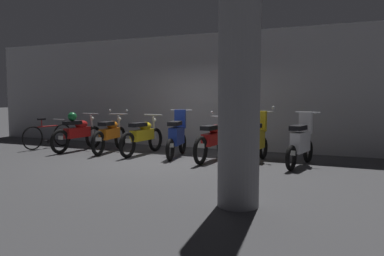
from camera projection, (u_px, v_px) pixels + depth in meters
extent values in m
plane|color=#424244|center=(163.00, 161.00, 8.96)|extent=(80.00, 80.00, 0.00)
cube|color=#ADADB2|center=(206.00, 91.00, 11.26)|extent=(16.00, 0.30, 3.33)
torus|color=black|center=(94.00, 137.00, 11.25)|extent=(0.13, 0.65, 0.65)
torus|color=black|center=(60.00, 142.00, 10.10)|extent=(0.13, 0.65, 0.65)
cube|color=red|center=(77.00, 132.00, 10.66)|extent=(0.27, 0.84, 0.28)
ellipsoid|color=red|center=(81.00, 124.00, 10.78)|extent=(0.28, 0.45, 0.22)
cube|color=black|center=(72.00, 123.00, 10.48)|extent=(0.27, 0.53, 0.10)
cylinder|color=#B7BABF|center=(91.00, 114.00, 11.10)|extent=(0.56, 0.07, 0.04)
cylinder|color=#B7BABF|center=(92.00, 126.00, 11.18)|extent=(0.06, 0.16, 0.65)
sphere|color=silver|center=(92.00, 119.00, 11.16)|extent=(0.12, 0.12, 0.12)
cube|color=white|center=(60.00, 138.00, 10.12)|extent=(0.16, 0.02, 0.10)
sphere|color=#197238|center=(72.00, 117.00, 10.46)|extent=(0.24, 0.24, 0.24)
torus|color=black|center=(120.00, 138.00, 11.00)|extent=(0.20, 0.66, 0.65)
torus|color=black|center=(98.00, 143.00, 9.75)|extent=(0.20, 0.66, 0.65)
cube|color=orange|center=(110.00, 133.00, 10.36)|extent=(0.35, 0.86, 0.28)
ellipsoid|color=orange|center=(112.00, 125.00, 10.49)|extent=(0.33, 0.48, 0.22)
cube|color=black|center=(106.00, 124.00, 10.16)|extent=(0.32, 0.55, 0.10)
cylinder|color=#B7BABF|center=(118.00, 114.00, 10.84)|extent=(0.56, 0.13, 0.04)
sphere|color=#B7BABF|center=(110.00, 110.00, 10.90)|extent=(0.07, 0.07, 0.07)
sphere|color=#B7BABF|center=(127.00, 111.00, 10.77)|extent=(0.07, 0.07, 0.07)
cylinder|color=#B7BABF|center=(119.00, 127.00, 10.92)|extent=(0.08, 0.17, 0.65)
sphere|color=silver|center=(119.00, 119.00, 10.91)|extent=(0.12, 0.12, 0.12)
cube|color=white|center=(99.00, 139.00, 9.76)|extent=(0.16, 0.04, 0.10)
torus|color=black|center=(155.00, 140.00, 10.57)|extent=(0.12, 0.65, 0.65)
torus|color=black|center=(127.00, 145.00, 9.41)|extent=(0.12, 0.65, 0.65)
cube|color=gold|center=(142.00, 135.00, 9.97)|extent=(0.25, 0.84, 0.28)
ellipsoid|color=gold|center=(145.00, 126.00, 10.09)|extent=(0.28, 0.45, 0.22)
cube|color=black|center=(138.00, 125.00, 9.78)|extent=(0.26, 0.53, 0.10)
cylinder|color=#B7BABF|center=(153.00, 115.00, 10.42)|extent=(0.56, 0.06, 0.04)
cylinder|color=#B7BABF|center=(154.00, 128.00, 10.49)|extent=(0.06, 0.16, 0.65)
sphere|color=silver|center=(154.00, 120.00, 10.48)|extent=(0.12, 0.12, 0.12)
cube|color=white|center=(128.00, 141.00, 9.42)|extent=(0.16, 0.02, 0.10)
torus|color=black|center=(182.00, 144.00, 10.13)|extent=(0.19, 0.54, 0.53)
torus|color=black|center=(170.00, 150.00, 9.02)|extent=(0.19, 0.54, 0.53)
cube|color=#1E389E|center=(177.00, 136.00, 9.55)|extent=(0.35, 0.76, 0.44)
cube|color=#1E389E|center=(180.00, 119.00, 9.86)|extent=(0.30, 0.17, 0.48)
cube|color=black|center=(175.00, 123.00, 9.37)|extent=(0.33, 0.56, 0.10)
cylinder|color=#B7BABF|center=(182.00, 110.00, 9.97)|extent=(0.56, 0.14, 0.04)
cylinder|color=#B7BABF|center=(182.00, 128.00, 10.05)|extent=(0.08, 0.16, 0.85)
sphere|color=silver|center=(182.00, 116.00, 10.03)|extent=(0.12, 0.12, 0.12)
cube|color=white|center=(170.00, 145.00, 9.03)|extent=(0.16, 0.04, 0.10)
torus|color=black|center=(223.00, 144.00, 9.62)|extent=(0.12, 0.65, 0.65)
torus|color=black|center=(201.00, 150.00, 8.47)|extent=(0.12, 0.65, 0.65)
cube|color=red|center=(212.00, 139.00, 9.03)|extent=(0.26, 0.84, 0.28)
ellipsoid|color=red|center=(215.00, 129.00, 9.15)|extent=(0.28, 0.45, 0.22)
cube|color=black|center=(209.00, 128.00, 8.85)|extent=(0.26, 0.53, 0.10)
cylinder|color=#B7BABF|center=(221.00, 117.00, 9.48)|extent=(0.56, 0.06, 0.04)
sphere|color=#B7BABF|center=(212.00, 112.00, 9.58)|extent=(0.07, 0.07, 0.07)
sphere|color=#B7BABF|center=(231.00, 113.00, 9.35)|extent=(0.07, 0.07, 0.07)
cylinder|color=#B7BABF|center=(222.00, 131.00, 9.55)|extent=(0.06, 0.16, 0.65)
sphere|color=silver|center=(222.00, 123.00, 9.53)|extent=(0.12, 0.12, 0.12)
cube|color=white|center=(201.00, 146.00, 8.48)|extent=(0.16, 0.02, 0.10)
torus|color=black|center=(263.00, 148.00, 9.26)|extent=(0.13, 0.54, 0.53)
torus|color=black|center=(247.00, 155.00, 8.25)|extent=(0.13, 0.54, 0.53)
cube|color=gold|center=(255.00, 140.00, 8.73)|extent=(0.27, 0.75, 0.44)
cube|color=gold|center=(260.00, 121.00, 9.00)|extent=(0.29, 0.14, 0.48)
cube|color=black|center=(253.00, 126.00, 8.56)|extent=(0.28, 0.54, 0.10)
cylinder|color=#B7BABF|center=(262.00, 112.00, 9.10)|extent=(0.56, 0.08, 0.04)
sphere|color=#B7BABF|center=(252.00, 107.00, 9.22)|extent=(0.07, 0.07, 0.07)
sphere|color=#B7BABF|center=(273.00, 108.00, 8.97)|extent=(0.07, 0.07, 0.07)
cylinder|color=#B7BABF|center=(263.00, 131.00, 9.18)|extent=(0.07, 0.15, 0.85)
sphere|color=silver|center=(263.00, 118.00, 9.16)|extent=(0.12, 0.12, 0.12)
cube|color=white|center=(247.00, 150.00, 8.26)|extent=(0.16, 0.02, 0.10)
sphere|color=#9EA0A8|center=(253.00, 118.00, 8.55)|extent=(0.24, 0.24, 0.24)
torus|color=black|center=(308.00, 151.00, 8.76)|extent=(0.18, 0.54, 0.53)
torus|color=black|center=(291.00, 158.00, 7.81)|extent=(0.18, 0.54, 0.53)
cube|color=silver|center=(300.00, 142.00, 8.26)|extent=(0.34, 0.76, 0.44)
cube|color=silver|center=(306.00, 123.00, 8.52)|extent=(0.30, 0.16, 0.48)
cube|color=black|center=(298.00, 128.00, 8.10)|extent=(0.32, 0.55, 0.10)
cylinder|color=#B7BABF|center=(308.00, 113.00, 8.61)|extent=(0.56, 0.13, 0.04)
cylinder|color=#B7BABF|center=(308.00, 133.00, 8.69)|extent=(0.08, 0.15, 0.85)
sphere|color=silver|center=(308.00, 119.00, 8.66)|extent=(0.12, 0.12, 0.12)
cube|color=white|center=(292.00, 153.00, 7.82)|extent=(0.16, 0.04, 0.10)
torus|color=black|center=(63.00, 135.00, 11.70)|extent=(0.13, 0.68, 0.68)
torus|color=black|center=(33.00, 138.00, 10.81)|extent=(0.13, 0.68, 0.68)
cylinder|color=#B21E1E|center=(48.00, 126.00, 11.23)|extent=(0.13, 0.68, 0.04)
cylinder|color=#B21E1E|center=(42.00, 123.00, 11.05)|extent=(0.03, 0.03, 0.22)
cube|color=black|center=(41.00, 119.00, 11.04)|extent=(0.13, 0.23, 0.05)
cylinder|color=#B7BABF|center=(59.00, 119.00, 11.56)|extent=(0.50, 0.09, 0.03)
cylinder|color=black|center=(47.00, 142.00, 11.23)|extent=(0.13, 0.11, 0.10)
cylinder|color=gray|center=(239.00, 86.00, 5.18)|extent=(0.57, 0.57, 3.33)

